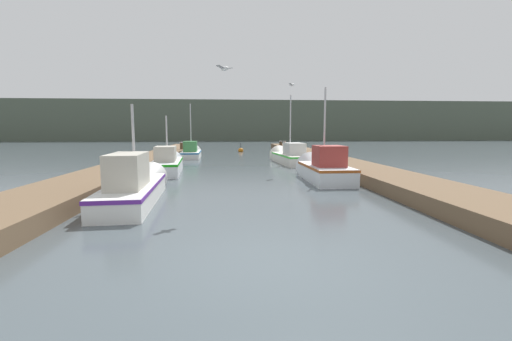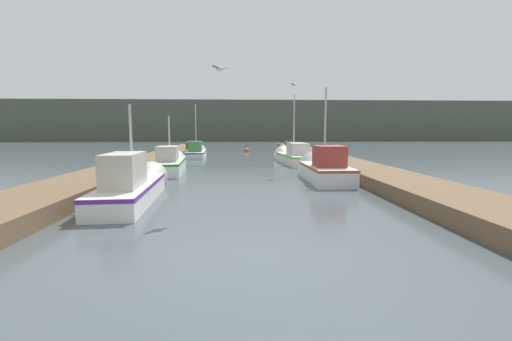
{
  "view_description": "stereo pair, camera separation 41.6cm",
  "coord_description": "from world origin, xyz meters",
  "px_view_note": "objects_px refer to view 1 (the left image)",
  "views": [
    {
      "loc": [
        -0.58,
        -5.35,
        2.19
      ],
      "look_at": [
        0.53,
        8.83,
        0.47
      ],
      "focal_mm": 24.0,
      "sensor_mm": 36.0,
      "label": 1
    },
    {
      "loc": [
        -0.17,
        -5.38,
        2.19
      ],
      "look_at": [
        0.53,
        8.83,
        0.47
      ],
      "focal_mm": 24.0,
      "sensor_mm": 36.0,
      "label": 2
    }
  ],
  "objects_px": {
    "fishing_boat_1": "(323,169)",
    "channel_buoy": "(241,150)",
    "seagull_lead": "(292,85)",
    "fishing_boat_0": "(137,185)",
    "mooring_piling_0": "(129,174)",
    "fishing_boat_3": "(289,156)",
    "mooring_piling_2": "(182,148)",
    "mooring_piling_1": "(281,146)",
    "fishing_boat_2": "(168,163)",
    "mooring_piling_3": "(285,147)",
    "seagull_1": "(225,68)",
    "fishing_boat_4": "(192,152)"
  },
  "relations": [
    {
      "from": "fishing_boat_1",
      "to": "channel_buoy",
      "type": "height_order",
      "value": "fishing_boat_1"
    },
    {
      "from": "seagull_lead",
      "to": "fishing_boat_0",
      "type": "bearing_deg",
      "value": 173.71
    },
    {
      "from": "mooring_piling_0",
      "to": "channel_buoy",
      "type": "relative_size",
      "value": 1.01
    },
    {
      "from": "fishing_boat_3",
      "to": "mooring_piling_2",
      "type": "relative_size",
      "value": 5.33
    },
    {
      "from": "mooring_piling_1",
      "to": "seagull_lead",
      "type": "relative_size",
      "value": 2.05
    },
    {
      "from": "fishing_boat_2",
      "to": "seagull_lead",
      "type": "height_order",
      "value": "seagull_lead"
    },
    {
      "from": "mooring_piling_3",
      "to": "seagull_lead",
      "type": "height_order",
      "value": "seagull_lead"
    },
    {
      "from": "fishing_boat_3",
      "to": "mooring_piling_3",
      "type": "distance_m",
      "value": 9.68
    },
    {
      "from": "fishing_boat_3",
      "to": "mooring_piling_0",
      "type": "xyz_separation_m",
      "value": [
        -7.71,
        -8.93,
        0.07
      ]
    },
    {
      "from": "mooring_piling_0",
      "to": "mooring_piling_3",
      "type": "relative_size",
      "value": 0.91
    },
    {
      "from": "fishing_boat_2",
      "to": "mooring_piling_1",
      "type": "xyz_separation_m",
      "value": [
        8.26,
        15.62,
        0.08
      ]
    },
    {
      "from": "fishing_boat_1",
      "to": "seagull_lead",
      "type": "bearing_deg",
      "value": 104.94
    },
    {
      "from": "mooring_piling_3",
      "to": "channel_buoy",
      "type": "relative_size",
      "value": 1.11
    },
    {
      "from": "seagull_1",
      "to": "fishing_boat_4",
      "type": "bearing_deg",
      "value": 53.01
    },
    {
      "from": "mooring_piling_2",
      "to": "seagull_1",
      "type": "height_order",
      "value": "seagull_1"
    },
    {
      "from": "fishing_boat_0",
      "to": "seagull_1",
      "type": "distance_m",
      "value": 4.5
    },
    {
      "from": "mooring_piling_1",
      "to": "mooring_piling_3",
      "type": "xyz_separation_m",
      "value": [
        0.1,
        -1.81,
        0.03
      ]
    },
    {
      "from": "fishing_boat_0",
      "to": "mooring_piling_0",
      "type": "xyz_separation_m",
      "value": [
        -0.91,
        2.37,
        0.04
      ]
    },
    {
      "from": "fishing_boat_0",
      "to": "fishing_boat_4",
      "type": "height_order",
      "value": "fishing_boat_4"
    },
    {
      "from": "mooring_piling_1",
      "to": "seagull_1",
      "type": "height_order",
      "value": "seagull_1"
    },
    {
      "from": "fishing_boat_0",
      "to": "fishing_boat_1",
      "type": "distance_m",
      "value": 7.84
    },
    {
      "from": "fishing_boat_2",
      "to": "mooring_piling_0",
      "type": "xyz_separation_m",
      "value": [
        -0.63,
        -4.71,
        0.06
      ]
    },
    {
      "from": "fishing_boat_1",
      "to": "mooring_piling_3",
      "type": "distance_m",
      "value": 17.27
    },
    {
      "from": "fishing_boat_4",
      "to": "seagull_lead",
      "type": "xyz_separation_m",
      "value": [
        6.18,
        -9.84,
        4.04
      ]
    },
    {
      "from": "fishing_boat_4",
      "to": "mooring_piling_1",
      "type": "relative_size",
      "value": 4.81
    },
    {
      "from": "fishing_boat_4",
      "to": "channel_buoy",
      "type": "distance_m",
      "value": 7.32
    },
    {
      "from": "mooring_piling_2",
      "to": "seagull_1",
      "type": "bearing_deg",
      "value": -78.82
    },
    {
      "from": "mooring_piling_3",
      "to": "seagull_1",
      "type": "height_order",
      "value": "seagull_1"
    },
    {
      "from": "fishing_boat_2",
      "to": "mooring_piling_3",
      "type": "distance_m",
      "value": 16.14
    },
    {
      "from": "fishing_boat_3",
      "to": "mooring_piling_2",
      "type": "bearing_deg",
      "value": 129.72
    },
    {
      "from": "fishing_boat_4",
      "to": "mooring_piling_1",
      "type": "distance_m",
      "value": 10.14
    },
    {
      "from": "mooring_piling_2",
      "to": "fishing_boat_4",
      "type": "bearing_deg",
      "value": -67.37
    },
    {
      "from": "mooring_piling_2",
      "to": "seagull_1",
      "type": "distance_m",
      "value": 20.88
    },
    {
      "from": "mooring_piling_2",
      "to": "seagull_lead",
      "type": "xyz_separation_m",
      "value": [
        7.31,
        -12.56,
        3.87
      ]
    },
    {
      "from": "fishing_boat_2",
      "to": "seagull_1",
      "type": "relative_size",
      "value": 11.62
    },
    {
      "from": "mooring_piling_3",
      "to": "seagull_1",
      "type": "distance_m",
      "value": 22.73
    },
    {
      "from": "fishing_boat_0",
      "to": "fishing_boat_1",
      "type": "xyz_separation_m",
      "value": [
        6.93,
        3.67,
        0.03
      ]
    },
    {
      "from": "fishing_boat_0",
      "to": "fishing_boat_4",
      "type": "relative_size",
      "value": 1.18
    },
    {
      "from": "mooring_piling_2",
      "to": "channel_buoy",
      "type": "distance_m",
      "value": 6.23
    },
    {
      "from": "fishing_boat_1",
      "to": "mooring_piling_0",
      "type": "relative_size",
      "value": 4.52
    },
    {
      "from": "seagull_1",
      "to": "channel_buoy",
      "type": "bearing_deg",
      "value": 40.7
    },
    {
      "from": "fishing_boat_1",
      "to": "seagull_lead",
      "type": "height_order",
      "value": "seagull_lead"
    },
    {
      "from": "fishing_boat_1",
      "to": "seagull_1",
      "type": "xyz_separation_m",
      "value": [
        -4.15,
        -4.62,
        3.38
      ]
    },
    {
      "from": "fishing_boat_0",
      "to": "mooring_piling_1",
      "type": "xyz_separation_m",
      "value": [
        7.98,
        22.71,
        0.06
      ]
    },
    {
      "from": "mooring_piling_2",
      "to": "mooring_piling_3",
      "type": "bearing_deg",
      "value": 9.94
    },
    {
      "from": "mooring_piling_0",
      "to": "channel_buoy",
      "type": "bearing_deg",
      "value": 76.3
    },
    {
      "from": "channel_buoy",
      "to": "seagull_lead",
      "type": "xyz_separation_m",
      "value": [
        2.07,
        -15.9,
        4.28
      ]
    },
    {
      "from": "fishing_boat_0",
      "to": "channel_buoy",
      "type": "relative_size",
      "value": 5.97
    },
    {
      "from": "mooring_piling_2",
      "to": "fishing_boat_2",
      "type": "bearing_deg",
      "value": -85.6
    },
    {
      "from": "mooring_piling_2",
      "to": "seagull_1",
      "type": "relative_size",
      "value": 2.29
    }
  ]
}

